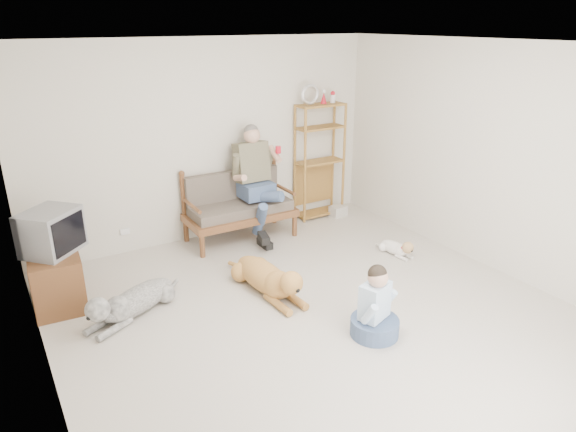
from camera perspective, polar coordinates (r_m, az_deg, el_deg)
floor at (r=5.38m, az=3.94°, el=-11.64°), size 5.50×5.50×0.00m
ceiling at (r=4.53m, az=4.83°, el=18.46°), size 5.50×5.50×0.00m
wall_back at (r=7.11m, az=-8.82°, el=8.21°), size 5.00×0.00×5.00m
wall_left at (r=3.97m, az=-26.48°, el=-4.24°), size 0.00×5.50×5.50m
wall_right at (r=6.52m, az=22.58°, el=5.68°), size 0.00×5.50×5.50m
loveseat at (r=7.18m, az=-5.58°, el=1.28°), size 1.51×0.73×0.95m
man at (r=7.02m, az=-3.28°, el=2.95°), size 0.60×0.86×1.38m
etagere at (r=7.86m, az=3.52°, el=6.21°), size 0.77×0.34×2.04m
book_stack at (r=8.10m, az=5.60°, el=0.57°), size 0.26×0.20×0.16m
tv_stand at (r=6.11m, az=-24.38°, el=-6.17°), size 0.58×0.94×0.60m
crt_tv at (r=5.88m, az=-24.81°, el=-1.59°), size 0.71×0.70×0.46m
wall_outlet at (r=7.04m, az=-17.66°, el=-1.66°), size 0.12×0.02×0.08m
golden_retriever at (r=5.80m, az=-2.13°, el=-6.94°), size 0.41×1.46×0.44m
shaggy_dog at (r=5.62m, az=-17.15°, el=-9.16°), size 1.21×0.73×0.40m
terrier at (r=6.87m, az=12.11°, el=-3.51°), size 0.22×0.65×0.24m
child at (r=5.11m, az=9.66°, el=-10.28°), size 0.48×0.48×0.75m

